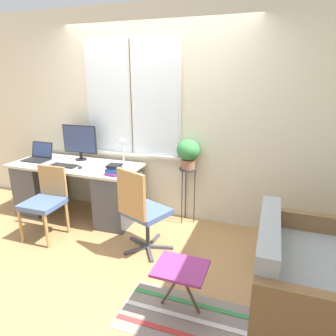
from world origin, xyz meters
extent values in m
plane|color=tan|center=(0.00, 0.00, 0.00)|extent=(14.00, 14.00, 0.00)
cube|color=beige|center=(0.00, 0.81, 1.35)|extent=(9.00, 0.06, 2.70)
cube|color=silver|center=(-0.67, 0.77, 1.56)|extent=(0.69, 0.02, 1.48)
cube|color=white|center=(-0.67, 0.76, 1.56)|extent=(0.62, 0.01, 1.41)
cube|color=silver|center=(0.01, 0.77, 1.56)|extent=(0.69, 0.02, 1.48)
cube|color=white|center=(0.01, 0.76, 1.56)|extent=(0.62, 0.01, 1.41)
cube|color=silver|center=(-0.33, 0.77, 0.83)|extent=(1.42, 0.11, 0.04)
cube|color=beige|center=(-0.99, 0.36, 0.72)|extent=(1.74, 0.73, 0.03)
cube|color=#4C4C51|center=(-1.62, 0.36, 0.35)|extent=(0.40, 0.65, 0.70)
cube|color=#4C4C51|center=(-0.36, 0.36, 0.35)|extent=(0.40, 0.65, 0.70)
cube|color=black|center=(-1.60, 0.32, 0.74)|extent=(0.34, 0.22, 0.02)
cube|color=black|center=(-1.60, 0.46, 0.86)|extent=(0.34, 0.06, 0.22)
cube|color=navy|center=(-1.60, 0.45, 0.86)|extent=(0.31, 0.05, 0.19)
cylinder|color=black|center=(-1.04, 0.57, 0.74)|extent=(0.15, 0.15, 0.02)
cylinder|color=black|center=(-1.04, 0.57, 0.80)|extent=(0.04, 0.04, 0.10)
cube|color=black|center=(-1.04, 0.57, 1.03)|extent=(0.52, 0.02, 0.38)
cube|color=navy|center=(-1.04, 0.56, 1.03)|extent=(0.49, 0.01, 0.36)
cube|color=black|center=(-1.07, 0.23, 0.74)|extent=(0.37, 0.15, 0.02)
ellipsoid|color=black|center=(-0.80, 0.21, 0.75)|extent=(0.04, 0.07, 0.04)
cylinder|color=white|center=(-0.28, 0.40, 0.74)|extent=(0.14, 0.14, 0.01)
cylinder|color=white|center=(-0.28, 0.40, 0.91)|extent=(0.02, 0.02, 0.33)
ellipsoid|color=white|center=(-0.28, 0.40, 1.09)|extent=(0.09, 0.09, 0.06)
cube|color=purple|center=(-0.28, 0.13, 0.75)|extent=(0.17, 0.16, 0.04)
cube|color=#2851B2|center=(-0.27, 0.13, 0.79)|extent=(0.18, 0.13, 0.04)
cube|color=#2851B2|center=(-0.26, 0.14, 0.82)|extent=(0.17, 0.11, 0.02)
cube|color=black|center=(-0.27, 0.15, 0.85)|extent=(0.17, 0.17, 0.02)
cylinder|color=#B2844C|center=(-1.17, -0.49, 0.22)|extent=(0.04, 0.04, 0.43)
cylinder|color=#B2844C|center=(-0.81, -0.48, 0.22)|extent=(0.04, 0.04, 0.43)
cylinder|color=#B2844C|center=(-1.18, -0.12, 0.22)|extent=(0.04, 0.04, 0.43)
cylinder|color=#B2844C|center=(-0.81, -0.12, 0.22)|extent=(0.04, 0.04, 0.43)
cube|color=#4C6699|center=(-0.99, -0.30, 0.44)|extent=(0.43, 0.40, 0.06)
cube|color=#B2844C|center=(-0.99, -0.09, 0.65)|extent=(0.38, 0.04, 0.37)
cube|color=#47474C|center=(0.12, -0.05, 0.01)|extent=(0.28, 0.14, 0.03)
cube|color=#47474C|center=(0.16, -0.22, 0.01)|extent=(0.21, 0.24, 0.03)
cube|color=#47474C|center=(0.33, -0.23, 0.01)|extent=(0.18, 0.26, 0.03)
cube|color=#47474C|center=(0.39, -0.07, 0.01)|extent=(0.29, 0.10, 0.03)
cube|color=#47474C|center=(0.26, 0.04, 0.01)|extent=(0.06, 0.29, 0.03)
cylinder|color=#333338|center=(0.25, -0.11, 0.22)|extent=(0.04, 0.04, 0.38)
cube|color=#4C6699|center=(0.25, -0.11, 0.44)|extent=(0.55, 0.54, 0.06)
cube|color=#B2844C|center=(0.17, -0.31, 0.72)|extent=(0.38, 0.18, 0.49)
cube|color=#9EA8B2|center=(1.82, -0.51, 0.22)|extent=(0.79, 1.09, 0.43)
cube|color=#9EA8B2|center=(1.51, -0.51, 0.59)|extent=(0.16, 1.09, 0.31)
cube|color=olive|center=(1.82, -1.10, 0.30)|extent=(0.79, 0.09, 0.60)
cube|color=olive|center=(1.82, 0.09, 0.30)|extent=(0.79, 0.09, 0.60)
cylinder|color=#333338|center=(0.48, 0.67, 0.73)|extent=(0.23, 0.23, 0.02)
cylinder|color=#333338|center=(0.58, 0.67, 0.36)|extent=(0.01, 0.01, 0.72)
cylinder|color=#333338|center=(0.44, 0.75, 0.36)|extent=(0.01, 0.01, 0.72)
cylinder|color=#333338|center=(0.44, 0.59, 0.36)|extent=(0.01, 0.01, 0.72)
cylinder|color=#9E6B4C|center=(0.48, 0.67, 0.80)|extent=(0.17, 0.17, 0.11)
ellipsoid|color=#388442|center=(0.48, 0.67, 0.98)|extent=(0.29, 0.29, 0.26)
cube|color=gray|center=(0.92, -0.95, 0.00)|extent=(1.04, 0.58, 0.01)
cube|color=#C63838|center=(0.92, -1.12, 0.01)|extent=(1.02, 0.05, 0.00)
cube|color=white|center=(0.92, -0.95, 0.01)|extent=(1.02, 0.05, 0.00)
cube|color=#388E4C|center=(0.92, -0.78, 0.01)|extent=(1.02, 0.05, 0.00)
cube|color=#93337A|center=(0.87, -0.86, 0.39)|extent=(0.42, 0.35, 0.02)
cylinder|color=#4C3D2D|center=(0.80, -0.86, 0.19)|extent=(0.20, 0.02, 0.39)
cylinder|color=#4C3D2D|center=(0.94, -0.86, 0.19)|extent=(0.20, 0.02, 0.39)
camera|label=1|loc=(1.46, -2.82, 1.87)|focal=32.00mm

